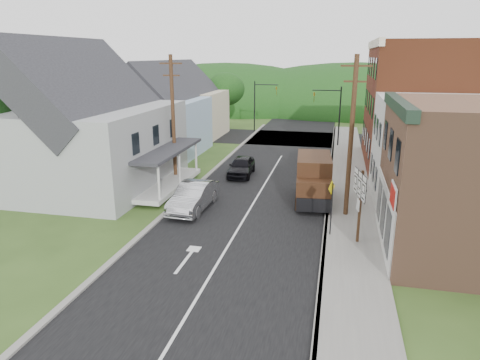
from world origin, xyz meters
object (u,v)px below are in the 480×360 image
Objects in this scene: dark_sedan at (241,166)px; delivery_van at (314,180)px; route_sign_cluster at (360,196)px; silver_sedan at (193,197)px; warning_sign at (331,200)px.

delivery_van is at bearing -43.19° from dark_sedan.
dark_sedan is at bearing 114.66° from route_sign_cluster.
silver_sedan is 9.95m from route_sign_cluster.
silver_sedan is 8.47m from warning_sign.
silver_sedan is 1.15× the size of dark_sedan.
warning_sign is at bearing -13.70° from silver_sedan.
route_sign_cluster is at bearing -1.95° from warning_sign.
dark_sedan is 7.64m from delivery_van.
route_sign_cluster is at bearing -71.74° from delivery_van.
delivery_van reaches higher than dark_sedan.
delivery_van is 1.83× the size of warning_sign.
warning_sign reaches higher than dark_sedan.
dark_sedan is (1.13, 8.04, -0.08)m from silver_sedan.
delivery_van is (6.88, 3.05, 0.65)m from silver_sedan.
dark_sedan is 0.80× the size of delivery_van.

